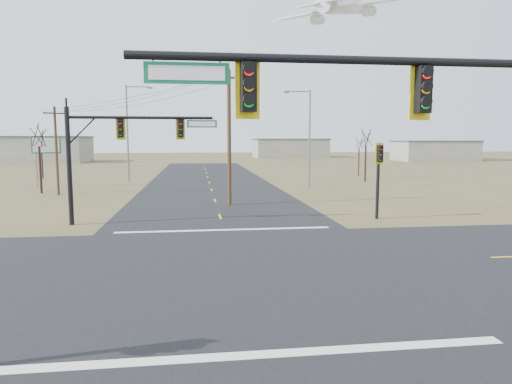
{
  "coord_description": "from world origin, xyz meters",
  "views": [
    {
      "loc": [
        -1.5,
        -17.61,
        5.07
      ],
      "look_at": [
        0.94,
        1.0,
        2.9
      ],
      "focal_mm": 32.0,
      "sensor_mm": 36.0,
      "label": 1
    }
  ],
  "objects_px": {
    "utility_pole_near": "(229,136)",
    "bare_tree_d": "(359,142)",
    "bare_tree_a": "(39,135)",
    "bare_tree_b": "(41,141)",
    "mast_arm_far": "(121,140)",
    "streetlight_c": "(129,128)",
    "streetlight_a": "(307,134)",
    "pedestal_signal_ne": "(379,165)",
    "utility_pole_far": "(56,149)",
    "highway_sign": "(46,151)",
    "mast_arm_near": "(437,125)",
    "bare_tree_c": "(366,137)"
  },
  "relations": [
    {
      "from": "pedestal_signal_ne",
      "to": "highway_sign",
      "type": "bearing_deg",
      "value": 129.19
    },
    {
      "from": "streetlight_c",
      "to": "bare_tree_b",
      "type": "distance_m",
      "value": 13.56
    },
    {
      "from": "mast_arm_far",
      "to": "utility_pole_far",
      "type": "relative_size",
      "value": 1.11
    },
    {
      "from": "mast_arm_far",
      "to": "streetlight_a",
      "type": "xyz_separation_m",
      "value": [
        15.61,
        17.34,
        0.61
      ]
    },
    {
      "from": "highway_sign",
      "to": "bare_tree_d",
      "type": "distance_m",
      "value": 39.82
    },
    {
      "from": "mast_arm_far",
      "to": "bare_tree_d",
      "type": "height_order",
      "value": "mast_arm_far"
    },
    {
      "from": "pedestal_signal_ne",
      "to": "streetlight_a",
      "type": "distance_m",
      "value": 17.98
    },
    {
      "from": "utility_pole_far",
      "to": "streetlight_c",
      "type": "xyz_separation_m",
      "value": [
        4.75,
        12.6,
        2.21
      ]
    },
    {
      "from": "utility_pole_near",
      "to": "utility_pole_far",
      "type": "height_order",
      "value": "utility_pole_near"
    },
    {
      "from": "bare_tree_d",
      "to": "mast_arm_near",
      "type": "bearing_deg",
      "value": -108.36
    },
    {
      "from": "bare_tree_c",
      "to": "bare_tree_b",
      "type": "bearing_deg",
      "value": 167.05
    },
    {
      "from": "pedestal_signal_ne",
      "to": "bare_tree_c",
      "type": "relative_size",
      "value": 0.71
    },
    {
      "from": "mast_arm_near",
      "to": "streetlight_c",
      "type": "relative_size",
      "value": 0.94
    },
    {
      "from": "bare_tree_b",
      "to": "bare_tree_d",
      "type": "height_order",
      "value": "bare_tree_b"
    },
    {
      "from": "utility_pole_near",
      "to": "bare_tree_d",
      "type": "height_order",
      "value": "utility_pole_near"
    },
    {
      "from": "mast_arm_far",
      "to": "bare_tree_c",
      "type": "height_order",
      "value": "mast_arm_far"
    },
    {
      "from": "bare_tree_a",
      "to": "bare_tree_b",
      "type": "xyz_separation_m",
      "value": [
        -5.23,
        17.03,
        -0.58
      ]
    },
    {
      "from": "mast_arm_near",
      "to": "bare_tree_b",
      "type": "height_order",
      "value": "mast_arm_near"
    },
    {
      "from": "mast_arm_far",
      "to": "streetlight_c",
      "type": "distance_m",
      "value": 28.24
    },
    {
      "from": "mast_arm_near",
      "to": "streetlight_a",
      "type": "relative_size",
      "value": 1.07
    },
    {
      "from": "mast_arm_near",
      "to": "bare_tree_a",
      "type": "bearing_deg",
      "value": 110.4
    },
    {
      "from": "bare_tree_b",
      "to": "streetlight_a",
      "type": "bearing_deg",
      "value": -28.45
    },
    {
      "from": "streetlight_c",
      "to": "bare_tree_a",
      "type": "distance_m",
      "value": 12.87
    },
    {
      "from": "bare_tree_b",
      "to": "bare_tree_d",
      "type": "distance_m",
      "value": 42.42
    },
    {
      "from": "highway_sign",
      "to": "streetlight_a",
      "type": "distance_m",
      "value": 27.51
    },
    {
      "from": "streetlight_c",
      "to": "bare_tree_d",
      "type": "height_order",
      "value": "streetlight_c"
    },
    {
      "from": "streetlight_c",
      "to": "bare_tree_c",
      "type": "bearing_deg",
      "value": -16.15
    },
    {
      "from": "mast_arm_near",
      "to": "mast_arm_far",
      "type": "distance_m",
      "value": 20.58
    },
    {
      "from": "bare_tree_c",
      "to": "bare_tree_d",
      "type": "distance_m",
      "value": 8.99
    },
    {
      "from": "bare_tree_d",
      "to": "utility_pole_far",
      "type": "bearing_deg",
      "value": -152.69
    },
    {
      "from": "utility_pole_near",
      "to": "bare_tree_a",
      "type": "height_order",
      "value": "utility_pole_near"
    },
    {
      "from": "utility_pole_far",
      "to": "streetlight_c",
      "type": "height_order",
      "value": "streetlight_c"
    },
    {
      "from": "utility_pole_near",
      "to": "bare_tree_a",
      "type": "relative_size",
      "value": 1.49
    },
    {
      "from": "utility_pole_near",
      "to": "bare_tree_c",
      "type": "bearing_deg",
      "value": 45.21
    },
    {
      "from": "utility_pole_near",
      "to": "mast_arm_near",
      "type": "bearing_deg",
      "value": -83.21
    },
    {
      "from": "utility_pole_far",
      "to": "highway_sign",
      "type": "xyz_separation_m",
      "value": [
        -3.16,
        7.44,
        -0.36
      ]
    },
    {
      "from": "bare_tree_a",
      "to": "mast_arm_far",
      "type": "bearing_deg",
      "value": -59.32
    },
    {
      "from": "mast_arm_near",
      "to": "highway_sign",
      "type": "height_order",
      "value": "mast_arm_near"
    },
    {
      "from": "pedestal_signal_ne",
      "to": "utility_pole_far",
      "type": "relative_size",
      "value": 0.61
    },
    {
      "from": "streetlight_a",
      "to": "streetlight_c",
      "type": "relative_size",
      "value": 0.88
    },
    {
      "from": "bare_tree_b",
      "to": "pedestal_signal_ne",
      "type": "bearing_deg",
      "value": -47.97
    },
    {
      "from": "utility_pole_near",
      "to": "bare_tree_d",
      "type": "xyz_separation_m",
      "value": [
        20.11,
        26.54,
        -0.61
      ]
    },
    {
      "from": "streetlight_a",
      "to": "bare_tree_b",
      "type": "bearing_deg",
      "value": 133.91
    },
    {
      "from": "streetlight_a",
      "to": "bare_tree_d",
      "type": "bearing_deg",
      "value": 37.17
    },
    {
      "from": "highway_sign",
      "to": "mast_arm_far",
      "type": "bearing_deg",
      "value": -83.67
    },
    {
      "from": "utility_pole_far",
      "to": "bare_tree_b",
      "type": "relative_size",
      "value": 1.3
    },
    {
      "from": "utility_pole_near",
      "to": "highway_sign",
      "type": "relative_size",
      "value": 1.92
    },
    {
      "from": "streetlight_a",
      "to": "bare_tree_a",
      "type": "xyz_separation_m",
      "value": [
        -25.75,
        -0.24,
        -0.16
      ]
    },
    {
      "from": "bare_tree_b",
      "to": "bare_tree_d",
      "type": "relative_size",
      "value": 1.05
    },
    {
      "from": "utility_pole_far",
      "to": "bare_tree_c",
      "type": "bearing_deg",
      "value": 16.15
    }
  ]
}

